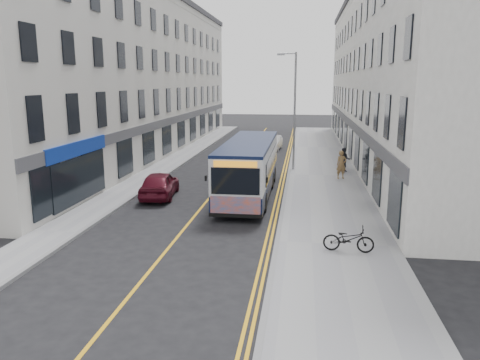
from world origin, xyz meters
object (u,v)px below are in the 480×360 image
(bicycle, at_px, (349,239))
(city_bus, at_px, (249,166))
(pedestrian_far, at_px, (344,160))
(streetlamp, at_px, (294,107))
(car_maroon, at_px, (160,184))
(pedestrian_near, at_px, (341,165))
(car_white, at_px, (273,143))

(bicycle, bearing_deg, city_bus, 33.33)
(bicycle, xyz_separation_m, pedestrian_far, (1.07, 15.42, 0.34))
(streetlamp, bearing_deg, bicycle, -81.41)
(city_bus, bearing_deg, pedestrian_far, 52.04)
(streetlamp, relative_size, pedestrian_far, 4.94)
(streetlamp, relative_size, car_maroon, 1.94)
(bicycle, xyz_separation_m, car_maroon, (-9.26, 7.35, 0.11))
(pedestrian_near, xyz_separation_m, pedestrian_far, (0.37, 2.34, -0.07))
(city_bus, bearing_deg, car_white, 89.65)
(streetlamp, height_order, car_white, streetlamp)
(pedestrian_far, bearing_deg, city_bus, -126.07)
(pedestrian_near, xyz_separation_m, car_maroon, (-9.97, -5.73, -0.30))
(pedestrian_near, bearing_deg, streetlamp, 120.62)
(bicycle, relative_size, car_maroon, 0.43)
(streetlamp, xyz_separation_m, bicycle, (2.42, -16.00, -3.79))
(bicycle, distance_m, car_maroon, 11.83)
(pedestrian_near, bearing_deg, car_white, 95.41)
(city_bus, distance_m, bicycle, 9.46)
(city_bus, relative_size, car_maroon, 2.50)
(pedestrian_near, height_order, car_maroon, pedestrian_near)
(streetlamp, xyz_separation_m, car_white, (-2.01, 9.96, -3.76))
(pedestrian_far, relative_size, car_white, 0.43)
(streetlamp, distance_m, pedestrian_far, 4.94)
(bicycle, relative_size, car_white, 0.47)
(city_bus, xyz_separation_m, pedestrian_far, (5.61, 7.19, -0.71))
(bicycle, bearing_deg, pedestrian_near, 1.40)
(streetlamp, distance_m, car_maroon, 11.62)
(car_white, bearing_deg, car_maroon, -100.32)
(streetlamp, bearing_deg, car_white, 101.41)
(streetlamp, relative_size, city_bus, 0.78)
(pedestrian_far, height_order, car_maroon, pedestrian_far)
(streetlamp, bearing_deg, pedestrian_far, -9.36)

